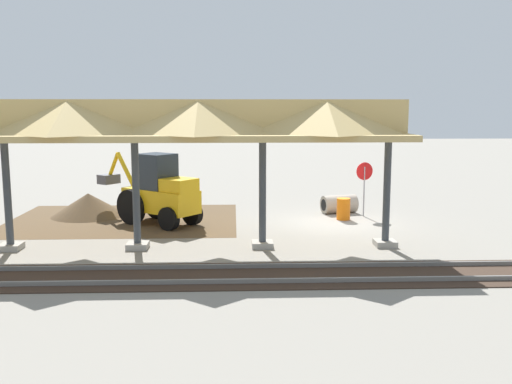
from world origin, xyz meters
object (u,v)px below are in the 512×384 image
object	(u,v)px
stop_sign	(364,178)
traffic_barrel	(343,209)
backhoe	(158,192)
concrete_pipe	(339,204)

from	to	relation	value
stop_sign	traffic_barrel	world-z (taller)	stop_sign
backhoe	concrete_pipe	distance (m)	7.99
backhoe	concrete_pipe	size ratio (longest dim) A/B	2.79
stop_sign	concrete_pipe	distance (m)	1.77
concrete_pipe	traffic_barrel	distance (m)	1.51
backhoe	concrete_pipe	xyz separation A→B (m)	(-7.68, -2.03, -0.87)
stop_sign	backhoe	size ratio (longest dim) A/B	0.50
stop_sign	traffic_barrel	bearing A→B (deg)	34.64
stop_sign	backhoe	distance (m)	8.68
backhoe	traffic_barrel	xyz separation A→B (m)	(-7.58, -0.52, -0.82)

